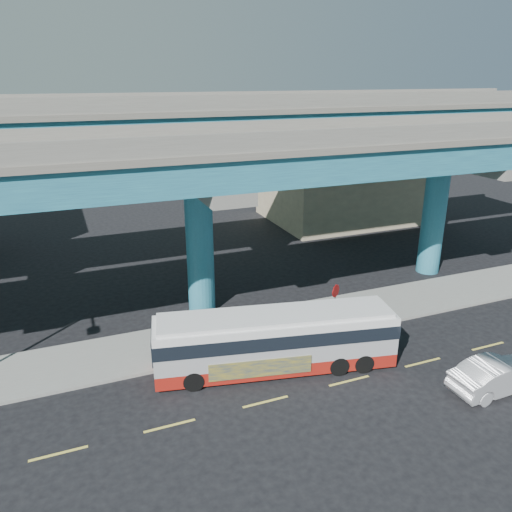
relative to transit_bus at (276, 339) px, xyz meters
name	(u,v)px	position (x,y,z in m)	size (l,w,h in m)	color
ground	(263,398)	(-1.40, -1.85, -1.52)	(120.00, 120.00, 0.00)	black
sidewalk	(221,336)	(-1.40, 3.65, -1.45)	(70.00, 4.00, 0.15)	gray
lane_markings	(266,402)	(-1.40, -2.15, -1.52)	(58.00, 0.12, 0.01)	#D8C64C
viaduct	(195,148)	(-1.40, 7.26, 7.62)	(52.00, 12.40, 11.70)	#1F5878
building_beige	(347,181)	(16.60, 21.13, 1.98)	(14.00, 10.23, 7.00)	tan
transit_bus	(276,339)	(0.00, 0.00, 0.00)	(11.08, 4.46, 2.78)	maroon
sedan	(498,375)	(8.07, -5.04, -0.80)	(4.42, 1.61, 1.45)	#B7B7BC
stop_sign	(335,297)	(4.43, 2.33, 0.34)	(0.63, 0.39, 2.39)	gray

